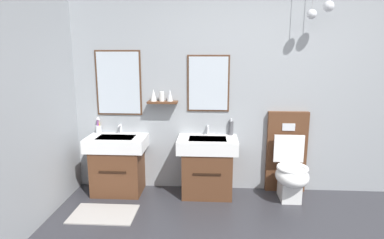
{
  "coord_description": "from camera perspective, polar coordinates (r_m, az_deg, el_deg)",
  "views": [
    {
      "loc": [
        -0.67,
        -2.03,
        1.69
      ],
      "look_at": [
        -0.88,
        1.48,
        0.96
      ],
      "focal_mm": 30.07,
      "sensor_mm": 36.0,
      "label": 1
    }
  ],
  "objects": [
    {
      "name": "soap_dispenser",
      "position": [
        3.94,
        6.93,
        -1.46
      ],
      "size": [
        0.06,
        0.06,
        0.21
      ],
      "color": "#4C4C51",
      "rests_on": "vanity_sink_right"
    },
    {
      "name": "toilet",
      "position": [
        3.99,
        16.82,
        -7.95
      ],
      "size": [
        0.48,
        0.62,
        1.0
      ],
      "color": "#56331E",
      "rests_on": "ground"
    },
    {
      "name": "tap_on_right_sink",
      "position": [
        3.93,
        2.82,
        -1.66
      ],
      "size": [
        0.03,
        0.13,
        0.11
      ],
      "color": "silver",
      "rests_on": "vanity_sink_right"
    },
    {
      "name": "toothbrush_cup",
      "position": [
        4.17,
        -16.24,
        -1.52
      ],
      "size": [
        0.07,
        0.07,
        0.2
      ],
      "color": "silver",
      "rests_on": "vanity_sink_left"
    },
    {
      "name": "vanity_sink_right",
      "position": [
        3.89,
        2.73,
        -8.0
      ],
      "size": [
        0.7,
        0.47,
        0.7
      ],
      "color": "#56331E",
      "rests_on": "ground"
    },
    {
      "name": "bath_mat",
      "position": [
        3.68,
        -15.37,
        -15.85
      ],
      "size": [
        0.68,
        0.44,
        0.01
      ],
      "primitive_type": "cube",
      "color": "#9E9993",
      "rests_on": "ground"
    },
    {
      "name": "vanity_sink_left",
      "position": [
        4.05,
        -13.0,
        -7.48
      ],
      "size": [
        0.7,
        0.47,
        0.7
      ],
      "color": "#56331E",
      "rests_on": "ground"
    },
    {
      "name": "wall_back",
      "position": [
        3.98,
        13.06,
        7.24
      ],
      "size": [
        4.94,
        0.41,
        2.79
      ],
      "color": "#999EA3",
      "rests_on": "ground"
    },
    {
      "name": "tap_on_left_sink",
      "position": [
        4.09,
        -12.61,
        -1.41
      ],
      "size": [
        0.03,
        0.13,
        0.11
      ],
      "color": "silver",
      "rests_on": "vanity_sink_left"
    }
  ]
}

